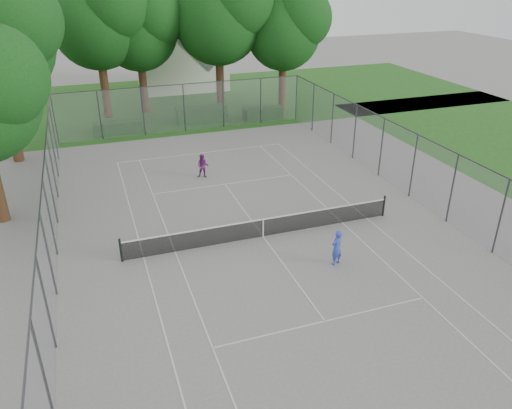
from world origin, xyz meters
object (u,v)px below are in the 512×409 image
object	(u,v)px
tennis_net	(263,227)
house	(181,46)
woman_player	(203,166)
girl_player	(337,248)

from	to	relation	value
tennis_net	house	xyz separation A→B (m)	(2.76, 31.09, 3.53)
house	woman_player	xyz separation A→B (m)	(-3.67, -23.29, -3.33)
house	girl_player	bearing A→B (deg)	-91.12
girl_player	woman_player	xyz separation A→B (m)	(-3.00, 10.98, -0.09)
tennis_net	house	world-z (taller)	house
tennis_net	girl_player	distance (m)	3.81
house	tennis_net	bearing A→B (deg)	-95.07
house	girl_player	distance (m)	34.42
tennis_net	woman_player	xyz separation A→B (m)	(-0.91, 7.80, 0.20)
tennis_net	woman_player	size ratio (longest dim) A/B	9.05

